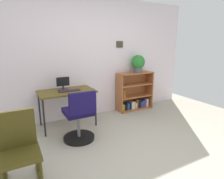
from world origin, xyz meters
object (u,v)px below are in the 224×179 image
at_px(monitor, 63,84).
at_px(rocking_chair, 19,149).
at_px(desk, 67,94).
at_px(bookshelf_low, 134,93).
at_px(keyboard, 69,91).
at_px(potted_plant_on_shelf, 138,63).
at_px(office_chair, 79,119).

bearing_deg(monitor, rocking_chair, -121.46).
xyz_separation_m(desk, monitor, (-0.04, 0.09, 0.17)).
xyz_separation_m(desk, rocking_chair, (-0.91, -1.33, -0.21)).
bearing_deg(bookshelf_low, keyboard, -170.78).
xyz_separation_m(monitor, rocking_chair, (-0.87, -1.42, -0.38)).
bearing_deg(potted_plant_on_shelf, rocking_chair, -150.90).
distance_m(rocking_chair, potted_plant_on_shelf, 3.13).
bearing_deg(office_chair, desk, 90.57).
height_order(rocking_chair, bookshelf_low, bookshelf_low).
distance_m(desk, office_chair, 0.74).
relative_size(office_chair, bookshelf_low, 0.96).
bearing_deg(keyboard, monitor, 115.68).
height_order(bookshelf_low, potted_plant_on_shelf, potted_plant_on_shelf).
relative_size(office_chair, potted_plant_on_shelf, 2.14).
bearing_deg(desk, keyboard, -57.75).
bearing_deg(bookshelf_low, rocking_chair, -149.44).
relative_size(keyboard, bookshelf_low, 0.44).
relative_size(keyboard, office_chair, 0.46).
xyz_separation_m(desk, bookshelf_low, (1.70, 0.21, -0.26)).
height_order(desk, potted_plant_on_shelf, potted_plant_on_shelf).
bearing_deg(desk, rocking_chair, -124.24).
bearing_deg(rocking_chair, keyboard, 53.30).
bearing_deg(potted_plant_on_shelf, monitor, -178.11).
bearing_deg(rocking_chair, bookshelf_low, 30.56).
height_order(keyboard, bookshelf_low, bookshelf_low).
xyz_separation_m(monitor, bookshelf_low, (1.73, 0.11, -0.43)).
height_order(rocking_chair, potted_plant_on_shelf, potted_plant_on_shelf).
height_order(monitor, bookshelf_low, monitor).
distance_m(rocking_chair, bookshelf_low, 3.03).
xyz_separation_m(bookshelf_low, potted_plant_on_shelf, (0.06, -0.06, 0.74)).
bearing_deg(potted_plant_on_shelf, bookshelf_low, 137.60).
xyz_separation_m(keyboard, potted_plant_on_shelf, (1.72, 0.21, 0.42)).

